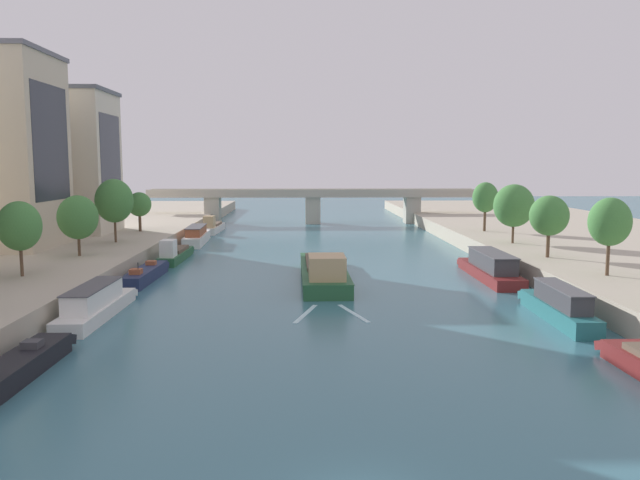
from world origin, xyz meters
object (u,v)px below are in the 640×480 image
Objects in this scene: tree_left_third at (78,217)px; moored_boat_left_second at (146,274)px; tree_right_by_lamp at (549,216)px; tree_right_third at (485,197)px; tree_right_past_mid at (610,222)px; tree_right_distant at (514,206)px; moored_boat_right_upstream at (559,306)px; tree_left_midway at (139,205)px; tree_left_end_of_row at (19,226)px; tree_left_far at (114,201)px; moored_boat_left_near at (14,370)px; moored_boat_right_second at (490,267)px; moored_boat_left_lone at (96,304)px; moored_boat_left_upstream at (213,227)px; bridge_far at (313,201)px; barge_midriver at (324,271)px; moored_boat_left_end at (175,254)px; moored_boat_left_gap_after at (197,236)px.

moored_boat_left_second is at bearing -22.46° from tree_left_third.
tree_right_third is at bearing 88.13° from tree_right_by_lamp.
tree_right_distant reaches higher than tree_right_past_mid.
moored_boat_right_upstream is 45.74m from tree_left_third.
tree_left_midway is at bearing 142.89° from tree_right_past_mid.
tree_right_distant reaches higher than tree_left_end_of_row.
tree_left_far reaches higher than tree_left_end_of_row.
moored_boat_left_near is 43.94m from moored_boat_right_second.
moored_boat_left_second is 2.18× the size of tree_left_midway.
moored_boat_left_lone is 58.41m from moored_boat_left_upstream.
moored_boat_left_lone is 57.26m from tree_right_third.
tree_right_by_lamp reaches higher than tree_left_midway.
moored_boat_left_second is 42.01m from tree_right_distant.
tree_right_past_mid is 0.10× the size of bridge_far.
moored_boat_left_second is at bearing -74.82° from tree_left_midway.
moored_boat_right_upstream is 43.06m from tree_right_third.
moored_boat_left_second is 1.89× the size of tree_left_end_of_row.
tree_left_midway is 0.09× the size of bridge_far.
tree_left_midway is at bearing 178.72° from tree_right_third.
moored_boat_left_lone is 11.34m from tree_left_end_of_row.
moored_boat_right_upstream is at bearing -108.83° from tree_right_by_lamp.
barge_midriver reaches higher than moored_boat_right_second.
tree_right_third is at bearing 17.80° from moored_boat_left_end.
moored_boat_left_end is 44.34m from moored_boat_right_upstream.
tree_right_by_lamp reaches higher than moored_boat_left_lone.
moored_boat_left_upstream is 41.56m from tree_left_third.
moored_boat_right_upstream is 1.77× the size of tree_right_third.
moored_boat_left_near is at bearing -90.16° from moored_boat_left_upstream.
moored_boat_right_second reaches higher than moored_boat_left_lone.
tree_left_midway is at bearing 88.73° from tree_left_end_of_row.
tree_left_end_of_row is at bearing -162.97° from barge_midriver.
moored_boat_left_second is 1.57× the size of tree_left_far.
moored_boat_left_upstream is (0.07, 31.02, 0.05)m from moored_boat_left_end.
tree_right_by_lamp is at bearing 95.30° from tree_right_past_mid.
moored_boat_left_near is 0.92× the size of moored_boat_left_lone.
tree_right_distant is at bearing 23.38° from tree_left_end_of_row.
moored_boat_right_second is 0.24× the size of bridge_far.
tree_right_distant is at bearing -64.27° from bridge_far.
moored_boat_right_second is 1.98× the size of tree_left_far.
moored_boat_left_lone reaches higher than moored_boat_left_second.
tree_left_midway is (-40.80, 43.22, 4.61)m from moored_boat_right_upstream.
tree_left_third reaches higher than moored_boat_right_upstream.
barge_midriver is 32.42m from moored_boat_left_near.
moored_boat_left_end is 1.02× the size of moored_boat_right_upstream.
tree_left_far reaches higher than moored_boat_left_end.
tree_left_far is 1.15× the size of tree_right_past_mid.
tree_left_third is at bearing 157.54° from moored_boat_left_second.
moored_boat_right_upstream is 29.90m from tree_right_distant.
moored_boat_left_lone is 14.86m from moored_boat_left_second.
moored_boat_left_gap_after reaches higher than moored_boat_left_lone.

